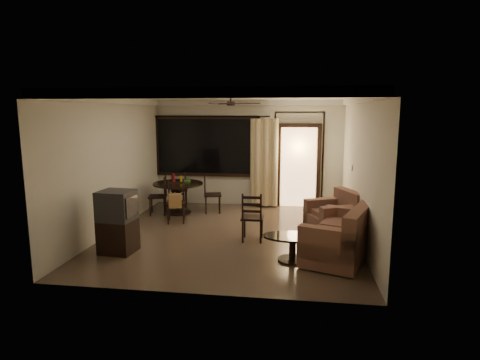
# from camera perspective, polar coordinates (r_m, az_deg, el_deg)

# --- Properties ---
(ground) EXTENTS (5.50, 5.50, 0.00)m
(ground) POSITION_cam_1_polar(r_m,az_deg,el_deg) (8.31, -1.26, -7.77)
(ground) COLOR #7F6651
(ground) RESTS_ON ground
(room_shell) EXTENTS (5.50, 6.70, 5.50)m
(room_shell) POSITION_cam_1_polar(r_m,az_deg,el_deg) (9.64, 3.91, 5.72)
(room_shell) COLOR beige
(room_shell) RESTS_ON ground
(dining_table) EXTENTS (1.22, 1.22, 0.98)m
(dining_table) POSITION_cam_1_polar(r_m,az_deg,el_deg) (10.01, -8.78, -1.31)
(dining_table) COLOR black
(dining_table) RESTS_ON ground
(dining_chair_west) EXTENTS (0.50, 0.50, 0.95)m
(dining_chair_west) POSITION_cam_1_polar(r_m,az_deg,el_deg) (10.04, -11.53, -3.24)
(dining_chair_west) COLOR black
(dining_chair_west) RESTS_ON ground
(dining_chair_east) EXTENTS (0.50, 0.50, 0.95)m
(dining_chair_east) POSITION_cam_1_polar(r_m,az_deg,el_deg) (10.06, -3.98, -3.04)
(dining_chair_east) COLOR black
(dining_chair_east) RESTS_ON ground
(dining_chair_south) EXTENTS (0.50, 0.55, 0.95)m
(dining_chair_south) POSITION_cam_1_polar(r_m,az_deg,el_deg) (9.24, -9.07, -4.13)
(dining_chair_south) COLOR black
(dining_chair_south) RESTS_ON ground
(dining_chair_north) EXTENTS (0.50, 0.50, 0.95)m
(dining_chair_north) POSITION_cam_1_polar(r_m,az_deg,el_deg) (10.79, -8.59, -2.26)
(dining_chair_north) COLOR black
(dining_chair_north) RESTS_ON ground
(tv_cabinet) EXTENTS (0.64, 0.58, 1.12)m
(tv_cabinet) POSITION_cam_1_polar(r_m,az_deg,el_deg) (7.48, -17.01, -5.68)
(tv_cabinet) COLOR black
(tv_cabinet) RESTS_ON ground
(sofa) EXTENTS (1.44, 1.92, 0.91)m
(sofa) POSITION_cam_1_polar(r_m,az_deg,el_deg) (7.16, 14.43, -7.91)
(sofa) COLOR #4B2922
(sofa) RESTS_ON ground
(armchair) EXTENTS (1.19, 1.19, 0.91)m
(armchair) POSITION_cam_1_polar(r_m,az_deg,el_deg) (8.33, 13.45, -5.31)
(armchair) COLOR #4B2922
(armchair) RESTS_ON ground
(coffee_table) EXTENTS (1.00, 0.60, 0.44)m
(coffee_table) POSITION_cam_1_polar(r_m,az_deg,el_deg) (6.89, 7.47, -9.02)
(coffee_table) COLOR black
(coffee_table) RESTS_ON ground
(side_chair) EXTENTS (0.44, 0.44, 0.97)m
(side_chair) POSITION_cam_1_polar(r_m,az_deg,el_deg) (7.87, 1.78, -6.59)
(side_chair) COLOR black
(side_chair) RESTS_ON ground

